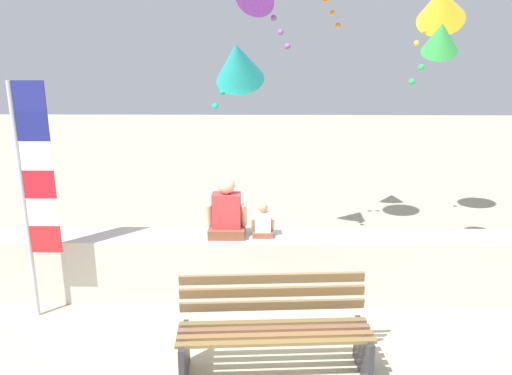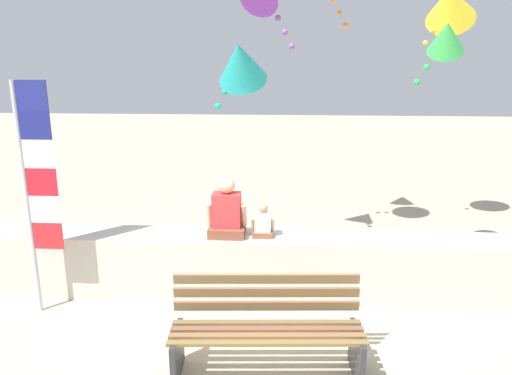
% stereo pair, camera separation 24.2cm
% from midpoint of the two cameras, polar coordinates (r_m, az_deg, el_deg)
% --- Properties ---
extents(ground_plane, '(40.00, 40.00, 0.00)m').
position_cam_midpoint_polar(ground_plane, '(5.36, -0.06, -17.26)').
color(ground_plane, '#AEA589').
extents(seawall_ledge, '(6.93, 0.56, 0.79)m').
position_cam_midpoint_polar(seawall_ledge, '(6.01, 0.11, -9.18)').
color(seawall_ledge, beige).
rests_on(seawall_ledge, ground).
extents(park_bench, '(1.80, 0.72, 0.88)m').
position_cam_midpoint_polar(park_bench, '(4.69, 0.58, -16.35)').
color(park_bench, brown).
rests_on(park_bench, ground).
extents(person_adult, '(0.48, 0.35, 0.73)m').
position_cam_midpoint_polar(person_adult, '(5.78, -4.66, -3.04)').
color(person_adult, brown).
rests_on(person_adult, seawall_ledge).
extents(person_child, '(0.27, 0.20, 0.42)m').
position_cam_midpoint_polar(person_child, '(5.79, -0.39, -4.24)').
color(person_child, brown).
rests_on(person_child, seawall_ledge).
extents(flag_banner, '(0.39, 0.05, 2.64)m').
position_cam_midpoint_polar(flag_banner, '(5.74, -25.87, 0.32)').
color(flag_banner, '#B7B7BC').
rests_on(flag_banner, ground).
extents(kite_green, '(0.63, 0.70, 0.87)m').
position_cam_midpoint_polar(kite_green, '(6.63, 19.82, 16.18)').
color(kite_green, green).
extents(kite_teal, '(0.70, 0.87, 0.97)m').
position_cam_midpoint_polar(kite_teal, '(6.16, -3.29, 14.43)').
color(kite_teal, teal).
extents(kite_yellow, '(1.01, 1.11, 1.04)m').
position_cam_midpoint_polar(kite_yellow, '(8.09, 20.03, 19.48)').
color(kite_yellow, yellow).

